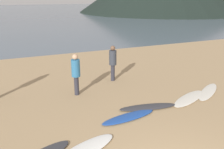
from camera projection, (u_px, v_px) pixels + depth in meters
ground_plane at (72, 67)px, 13.50m from camera, size 120.00×120.00×0.20m
ocean_water at (23, 11)px, 59.70m from camera, size 140.00×100.00×0.01m
surfboard_2 at (129, 117)px, 7.67m from camera, size 2.03×0.73×0.09m
surfboard_3 at (148, 107)px, 8.35m from camera, size 2.17×0.86×0.09m
surfboard_4 at (189, 98)px, 9.08m from camera, size 2.18×1.38×0.07m
surfboard_5 at (208, 91)px, 9.73m from camera, size 2.13×1.63×0.07m
person_0 at (113, 60)px, 10.78m from camera, size 0.34×0.34×1.69m
person_2 at (76, 71)px, 9.20m from camera, size 0.34×0.34×1.70m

